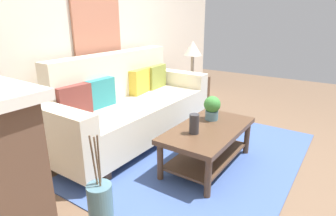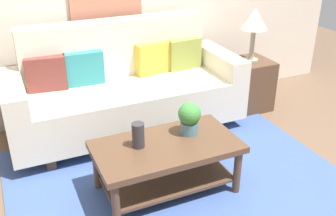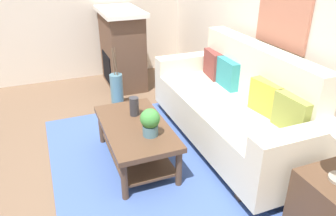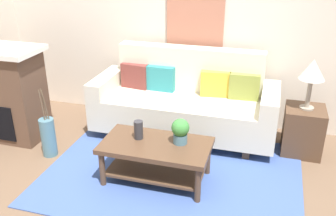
{
  "view_description": "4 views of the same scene",
  "coord_description": "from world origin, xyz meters",
  "views": [
    {
      "loc": [
        -2.52,
        -0.77,
        1.51
      ],
      "look_at": [
        -0.05,
        0.9,
        0.51
      ],
      "focal_mm": 29.8,
      "sensor_mm": 36.0,
      "label": 1
    },
    {
      "loc": [
        -1.16,
        -1.97,
        1.98
      ],
      "look_at": [
        0.02,
        0.67,
        0.56
      ],
      "focal_mm": 41.95,
      "sensor_mm": 36.0,
      "label": 2
    },
    {
      "loc": [
        2.52,
        -0.36,
        1.98
      ],
      "look_at": [
        -0.16,
        0.7,
        0.54
      ],
      "focal_mm": 34.75,
      "sensor_mm": 36.0,
      "label": 3
    },
    {
      "loc": [
        0.9,
        -2.77,
        2.29
      ],
      "look_at": [
        -0.14,
        0.81,
        0.62
      ],
      "focal_mm": 40.07,
      "sensor_mm": 36.0,
      "label": 4
    }
  ],
  "objects": [
    {
      "name": "framed_painting",
      "position": [
        -0.1,
        1.89,
        1.41
      ],
      "size": [
        0.73,
        0.03,
        0.71
      ],
      "primitive_type": "cube",
      "color": "#B77056"
    },
    {
      "name": "table_lamp",
      "position": [
        1.33,
        1.36,
        0.99
      ],
      "size": [
        0.28,
        0.28,
        0.57
      ],
      "color": "gray",
      "rests_on": "side_table"
    },
    {
      "name": "area_rug",
      "position": [
        0.0,
        0.5,
        0.01
      ],
      "size": [
        2.67,
        1.96,
        0.01
      ],
      "primitive_type": "cube",
      "color": "#3D5693",
      "rests_on": "ground_plane"
    },
    {
      "name": "coffee_table",
      "position": [
        -0.13,
        0.35,
        0.31
      ],
      "size": [
        1.1,
        0.6,
        0.43
      ],
      "color": "#513826",
      "rests_on": "ground_plane"
    },
    {
      "name": "side_table",
      "position": [
        1.33,
        1.36,
        0.28
      ],
      "size": [
        0.44,
        0.44,
        0.56
      ],
      "primitive_type": "cube",
      "color": "#513826",
      "rests_on": "ground_plane"
    },
    {
      "name": "ground_plane",
      "position": [
        0.0,
        0.0,
        0.0
      ],
      "size": [
        9.53,
        9.53,
        0.0
      ],
      "primitive_type": "plane",
      "color": "brown"
    },
    {
      "name": "throw_pillow_teal",
      "position": [
        -0.45,
        1.55,
        0.68
      ],
      "size": [
        0.36,
        0.13,
        0.32
      ],
      "primitive_type": "cube",
      "rotation": [
        0.0,
        0.0,
        -0.04
      ],
      "color": "teal",
      "rests_on": "couch"
    },
    {
      "name": "couch",
      "position": [
        -0.1,
        1.42,
        0.43
      ],
      "size": [
        2.25,
        0.84,
        1.08
      ],
      "color": "beige",
      "rests_on": "ground_plane"
    },
    {
      "name": "floor_vase_branch_b",
      "position": [
        -1.49,
        0.5,
        0.64
      ],
      "size": [
        0.04,
        0.01,
        0.36
      ],
      "primitive_type": "cylinder",
      "rotation": [
        -0.0,
        -0.08,
        0.0
      ],
      "color": "brown",
      "rests_on": "floor_vase"
    },
    {
      "name": "throw_pillow_olive",
      "position": [
        0.6,
        1.55,
        0.68
      ],
      "size": [
        0.37,
        0.14,
        0.32
      ],
      "primitive_type": "cube",
      "rotation": [
        0.0,
        0.0,
        0.06
      ],
      "color": "olive",
      "rests_on": "couch"
    },
    {
      "name": "fireplace",
      "position": [
        -2.22,
        0.76,
        0.59
      ],
      "size": [
        1.02,
        0.58,
        1.16
      ],
      "color": "brown",
      "rests_on": "ground_plane"
    },
    {
      "name": "wall_back",
      "position": [
        0.0,
        1.96,
        1.35
      ],
      "size": [
        5.53,
        0.1,
        2.7
      ],
      "primitive_type": "cube",
      "color": "beige",
      "rests_on": "ground_plane"
    },
    {
      "name": "floor_vase_branch_c",
      "position": [
        -1.49,
        0.46,
        0.64
      ],
      "size": [
        0.03,
        0.02,
        0.36
      ],
      "primitive_type": "cylinder",
      "rotation": [
        0.02,
        -0.06,
        0.0
      ],
      "color": "brown",
      "rests_on": "floor_vase"
    },
    {
      "name": "floor_vase",
      "position": [
        -1.48,
        0.48,
        0.23
      ],
      "size": [
        0.17,
        0.17,
        0.46
      ],
      "primitive_type": "cylinder",
      "color": "slate",
      "rests_on": "ground_plane"
    },
    {
      "name": "throw_pillow_maroon",
      "position": [
        -0.8,
        1.55,
        0.68
      ],
      "size": [
        0.37,
        0.17,
        0.32
      ],
      "primitive_type": "cube",
      "rotation": [
        0.0,
        0.0,
        -0.13
      ],
      "color": "brown",
      "rests_on": "couch"
    },
    {
      "name": "tabletop_vase",
      "position": [
        -0.34,
        0.4,
        0.53
      ],
      "size": [
        0.09,
        0.09,
        0.19
      ],
      "primitive_type": "cylinder",
      "color": "#2D2D33",
      "rests_on": "coffee_table"
    },
    {
      "name": "potted_plant_tabletop",
      "position": [
        0.1,
        0.43,
        0.57
      ],
      "size": [
        0.18,
        0.18,
        0.26
      ],
      "color": "slate",
      "rests_on": "coffee_table"
    },
    {
      "name": "throw_pillow_mustard",
      "position": [
        0.25,
        1.55,
        0.68
      ],
      "size": [
        0.37,
        0.17,
        0.32
      ],
      "primitive_type": "cube",
      "rotation": [
        0.0,
        0.0,
        0.14
      ],
      "color": "gold",
      "rests_on": "couch"
    },
    {
      "name": "floor_vase_branch_a",
      "position": [
        -1.46,
        0.48,
        0.64
      ],
      "size": [
        0.04,
        0.05,
        0.36
      ],
      "primitive_type": "cylinder",
      "rotation": [
        0.09,
        -0.07,
        0.0
      ],
      "color": "brown",
      "rests_on": "floor_vase"
    }
  ]
}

